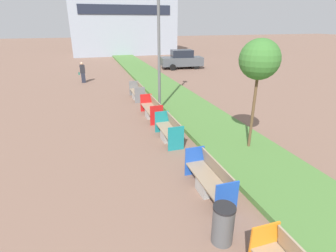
# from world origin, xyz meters

# --- Properties ---
(planter_grass_strip) EXTENTS (2.80, 120.00, 0.18)m
(planter_grass_strip) POSITION_xyz_m (3.20, 12.00, 0.09)
(planter_grass_strip) COLOR #4C7A38
(planter_grass_strip) RESTS_ON ground
(building_backdrop) EXTENTS (14.55, 5.47, 10.86)m
(building_backdrop) POSITION_xyz_m (4.00, 41.53, 5.43)
(building_backdrop) COLOR #939EAD
(building_backdrop) RESTS_ON ground
(bench_blue_frame) EXTENTS (0.65, 2.03, 0.94)m
(bench_blue_frame) POSITION_xyz_m (0.94, 6.79, 0.37)
(bench_blue_frame) COLOR #9E9B96
(bench_blue_frame) RESTS_ON ground
(bench_teal_frame) EXTENTS (0.65, 1.90, 0.94)m
(bench_teal_frame) POSITION_xyz_m (0.94, 10.47, 0.36)
(bench_teal_frame) COLOR #9E9B96
(bench_teal_frame) RESTS_ON ground
(bench_red_frame) EXTENTS (0.65, 2.18, 0.94)m
(bench_red_frame) POSITION_xyz_m (0.94, 13.33, 0.37)
(bench_red_frame) COLOR #9E9B96
(bench_red_frame) RESTS_ON ground
(bench_grey_frame) EXTENTS (0.65, 1.91, 0.94)m
(bench_grey_frame) POSITION_xyz_m (0.94, 16.95, 0.36)
(bench_grey_frame) COLOR #9E9B96
(bench_grey_frame) RESTS_ON ground
(litter_bin) EXTENTS (0.49, 0.49, 0.92)m
(litter_bin) POSITION_xyz_m (0.42, 5.07, 0.46)
(litter_bin) COLOR #4C4F51
(litter_bin) RESTS_ON ground
(street_lamp_post) EXTENTS (0.24, 0.44, 8.06)m
(street_lamp_post) POSITION_xyz_m (1.55, 14.05, 4.42)
(street_lamp_post) COLOR #56595B
(street_lamp_post) RESTS_ON ground
(sapling_tree_near) EXTENTS (1.35, 1.35, 4.02)m
(sapling_tree_near) POSITION_xyz_m (3.49, 8.70, 3.32)
(sapling_tree_near) COLOR brown
(sapling_tree_near) RESTS_ON ground
(pedestrian_walking) EXTENTS (0.53, 0.24, 1.60)m
(pedestrian_walking) POSITION_xyz_m (-2.22, 22.84, 0.80)
(pedestrian_walking) COLOR #232633
(pedestrian_walking) RESTS_ON ground
(parked_car_distant) EXTENTS (4.39, 2.28, 1.86)m
(parked_car_distant) POSITION_xyz_m (7.55, 26.90, 0.91)
(parked_car_distant) COLOR #474C51
(parked_car_distant) RESTS_ON ground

